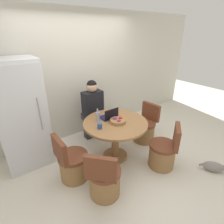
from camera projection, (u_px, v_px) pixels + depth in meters
ground_plane at (119, 161)px, 3.22m from camera, size 12.00×12.00×0.00m
wall_back at (79, 77)px, 3.69m from camera, size 7.00×0.06×2.60m
refrigerator at (21, 116)px, 2.88m from camera, size 0.75×0.68×1.83m
dining_table at (115, 131)px, 3.10m from camera, size 1.12×1.12×0.75m
chair_near_right_corner at (163, 153)px, 3.01m from camera, size 0.54×0.54×0.81m
chair_right_side at (145, 129)px, 3.75m from camera, size 0.47×0.47×0.81m
chair_near_left_corner at (104, 180)px, 2.47m from camera, size 0.54×0.54×0.81m
chair_left_side at (73, 164)px, 2.76m from camera, size 0.47×0.47×0.81m
person_seated at (92, 108)px, 3.60m from camera, size 0.40×0.37×1.34m
laptop at (109, 116)px, 3.14m from camera, size 0.29×0.22×0.20m
fruit_bowl at (118, 121)px, 2.99m from camera, size 0.27×0.27×0.10m
coffee_cup at (100, 126)px, 2.80m from camera, size 0.08×0.08×0.09m
bottle at (98, 116)px, 3.04m from camera, size 0.07×0.07×0.22m
cat at (214, 167)px, 2.96m from camera, size 0.33×0.40×0.18m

